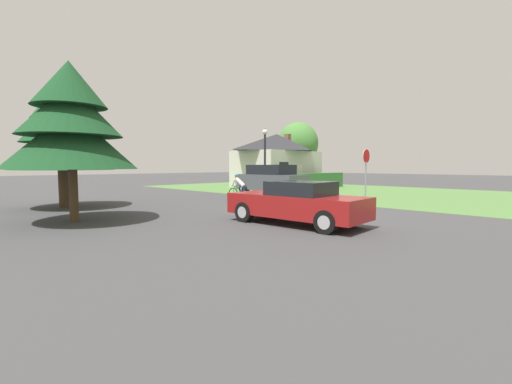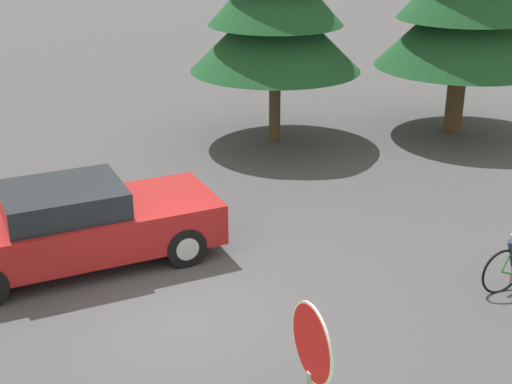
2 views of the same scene
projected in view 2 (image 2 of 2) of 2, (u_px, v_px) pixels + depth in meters
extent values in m
plane|color=#424244|center=(179.00, 311.00, 10.54)|extent=(140.00, 140.00, 0.00)
cube|color=maroon|center=(78.00, 230.00, 11.71)|extent=(2.06, 4.72, 0.69)
cube|color=black|center=(63.00, 200.00, 11.42)|extent=(1.68, 1.97, 0.44)
cylinder|color=black|center=(156.00, 212.00, 13.08)|extent=(0.31, 0.69, 0.68)
cylinder|color=#ADADB2|center=(156.00, 212.00, 13.08)|extent=(0.31, 0.41, 0.39)
cylinder|color=black|center=(185.00, 246.00, 11.77)|extent=(0.31, 0.69, 0.68)
cylinder|color=#ADADB2|center=(185.00, 246.00, 11.77)|extent=(0.31, 0.41, 0.39)
torus|color=black|center=(502.00, 272.00, 10.92)|extent=(0.06, 0.75, 0.75)
cylinder|color=#338C3F|center=(509.00, 273.00, 11.00)|extent=(0.05, 0.34, 0.16)
cylinder|color=#338C3F|center=(508.00, 258.00, 10.87)|extent=(0.04, 0.21, 0.45)
cylinder|color=red|center=(312.00, 343.00, 5.64)|extent=(0.65, 0.04, 0.65)
cylinder|color=silver|center=(312.00, 343.00, 5.64)|extent=(0.69, 0.03, 0.69)
cylinder|color=#4C3823|center=(275.00, 105.00, 17.79)|extent=(0.29, 0.29, 1.80)
cone|color=#194723|center=(276.00, 29.00, 17.07)|extent=(4.17, 4.17, 1.99)
cylinder|color=#4C3823|center=(455.00, 99.00, 18.50)|extent=(0.46, 0.46, 1.72)
cone|color=#194723|center=(463.00, 23.00, 17.76)|extent=(4.32, 4.32, 2.18)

